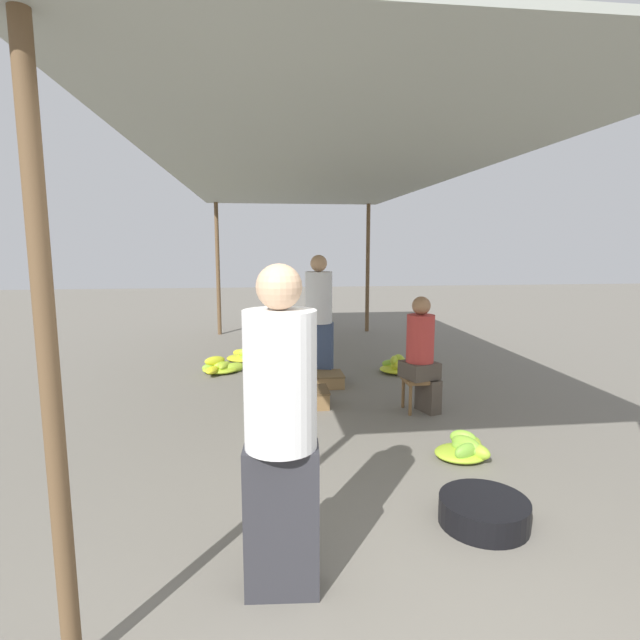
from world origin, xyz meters
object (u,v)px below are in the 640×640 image
Objects in this scene: banana_pile_left_0 at (221,367)px; banana_pile_left_1 at (245,356)px; banana_pile_right_0 at (466,449)px; banana_pile_right_1 at (400,366)px; basin_black at (484,511)px; vendor_foreground at (281,429)px; vendor_seated at (422,353)px; crate_near at (310,397)px; crate_mid at (326,379)px; shopper_walking_mid at (319,316)px; stool at (419,384)px.

banana_pile_left_0 is 0.83m from banana_pile_left_1.
banana_pile_right_0 is 2.95m from banana_pile_right_1.
basin_black is 5.24m from banana_pile_left_1.
banana_pile_right_1 reaches higher than banana_pile_left_0.
vendor_seated is (1.65, 2.73, -0.24)m from vendor_foreground.
banana_pile_left_0 is at bearing 174.00° from banana_pile_right_1.
crate_mid is at bearing 69.19° from crate_near.
banana_pile_right_1 reaches higher than basin_black.
vendor_foreground is 3.19m from vendor_seated.
shopper_walking_mid is (1.03, -1.28, 0.81)m from banana_pile_left_1.
banana_pile_left_1 is 2.52m from crate_near.
crate_near is at bearing -71.54° from banana_pile_left_1.
stool reaches higher than banana_pile_right_1.
stool reaches higher than crate_near.
banana_pile_right_1 is (0.25, 1.68, -0.57)m from vendor_seated.
vendor_foreground reaches higher than banana_pile_left_1.
banana_pile_left_1 is at bearing 108.81° from basin_black.
basin_black is at bearing -97.71° from vendor_seated.
shopper_walking_mid is at bearing -51.20° from banana_pile_left_1.
banana_pile_left_1 is 2.47m from banana_pile_right_1.
basin_black is 0.88× the size of banana_pile_left_0.
vendor_seated is 2.82× the size of banana_pile_right_0.
vendor_foreground reaches higher than banana_pile_right_0.
vendor_foreground is 3.24m from stool.
banana_pile_left_1 is (-1.99, 2.71, -0.59)m from vendor_seated.
crate_near is at bearing 126.88° from banana_pile_right_0.
shopper_walking_mid reaches higher than banana_pile_left_0.
banana_pile_right_1 is 0.37× the size of shopper_walking_mid.
vendor_seated is 1.92× the size of banana_pile_left_0.
stool is 0.57× the size of banana_pile_left_0.
banana_pile_left_0 is at bearing 115.66° from basin_black.
crate_near is at bearing -136.76° from banana_pile_right_1.
crate_mid is (1.42, -0.84, 0.00)m from banana_pile_left_0.
vendor_seated is at bearing -18.59° from stool.
stool is at bearing 90.41° from banana_pile_right_0.
banana_pile_left_0 is 1.66m from shopper_walking_mid.
crate_near is (-1.20, 0.32, -0.56)m from vendor_seated.
banana_pile_right_0 reaches higher than crate_mid.
banana_pile_left_0 reaches higher than basin_black.
vendor_seated is at bearing 82.29° from basin_black.
banana_pile_left_1 is (-1.98, 2.71, -0.24)m from stool.
basin_black is 1.03m from banana_pile_right_0.
banana_pile_right_0 is 2.53m from crate_mid.
shopper_walking_mid is (-0.96, 1.43, 0.22)m from vendor_seated.
stool is at bearing -40.15° from banana_pile_left_0.
vendor_seated is at bearing -51.11° from crate_mid.
crate_near is at bearing 81.54° from vendor_foreground.
banana_pile_right_0 is 0.72× the size of banana_pile_right_1.
shopper_walking_mid is at bearing 100.13° from basin_black.
banana_pile_right_0 is at bearing -69.46° from crate_mid.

